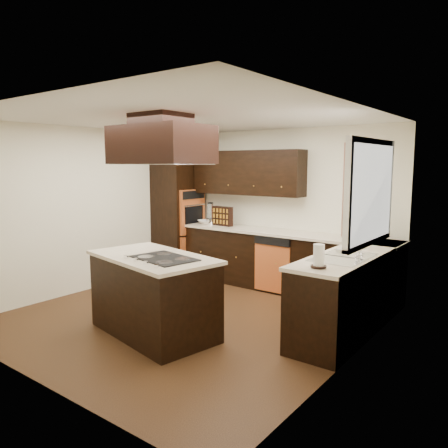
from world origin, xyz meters
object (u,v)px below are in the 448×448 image
Objects in this scene: oven_column at (178,214)px; island at (154,296)px; range_hood at (161,145)px; spice_rack at (223,216)px.

island is at bearing -52.50° from oven_column.
range_hood is 2.71m from spice_rack.
spice_rack is (-0.91, 2.31, -1.08)m from range_hood.
oven_column is 1.41× the size of island.
range_hood reaches higher than spice_rack.
spice_rack is at bearing 111.46° from range_hood.
range_hood reaches higher than oven_column.
island is at bearing -122.49° from range_hood.
oven_column is at bearing 138.54° from island.
range_hood reaches higher than island.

